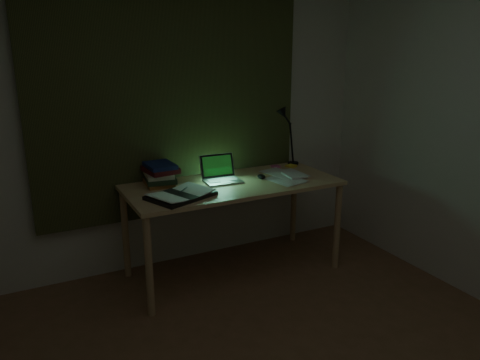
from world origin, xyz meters
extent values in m
cube|color=silver|center=(0.00, 2.00, 1.25)|extent=(3.50, 0.00, 2.50)
cube|color=#32371B|center=(0.00, 1.96, 1.45)|extent=(2.20, 0.06, 2.00)
ellipsoid|color=black|center=(0.60, 1.56, 0.78)|extent=(0.08, 0.11, 0.04)
cube|color=yellow|center=(1.02, 1.77, 0.77)|extent=(0.10, 0.10, 0.02)
cube|color=#E15799|center=(0.89, 1.82, 0.77)|extent=(0.07, 0.07, 0.01)
camera|label=1|loc=(-1.22, -1.60, 1.81)|focal=35.00mm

